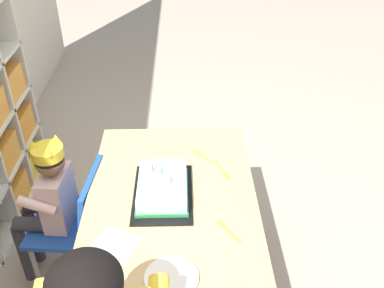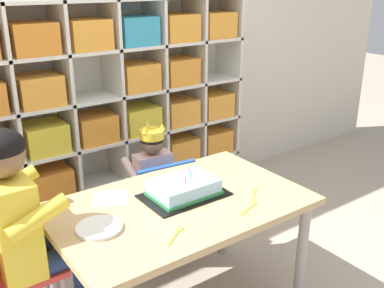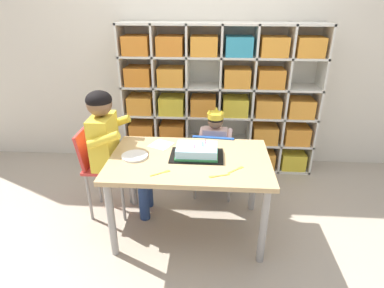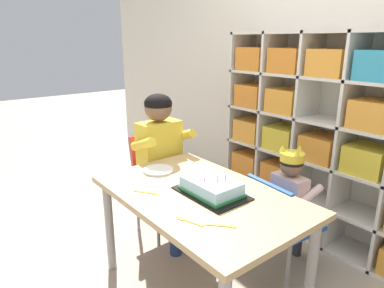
# 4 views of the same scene
# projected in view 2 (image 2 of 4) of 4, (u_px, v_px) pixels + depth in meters

# --- Properties ---
(classroom_back_wall) EXTENTS (6.39, 0.10, 2.70)m
(classroom_back_wall) POSITION_uv_depth(u_px,v_px,m) (61.00, 19.00, 2.76)
(classroom_back_wall) COLOR beige
(classroom_back_wall) RESTS_ON ground
(storage_cubby_shelf) EXTENTS (1.94, 0.30, 1.48)m
(storage_cubby_shelf) POSITION_uv_depth(u_px,v_px,m) (115.00, 115.00, 2.94)
(storage_cubby_shelf) COLOR silver
(storage_cubby_shelf) RESTS_ON ground
(activity_table) EXTENTS (1.15, 0.73, 0.63)m
(activity_table) POSITION_uv_depth(u_px,v_px,m) (180.00, 217.00, 2.06)
(activity_table) COLOR tan
(activity_table) RESTS_ON ground
(classroom_chair_blue) EXTENTS (0.40, 0.37, 0.65)m
(classroom_chair_blue) POSITION_uv_depth(u_px,v_px,m) (159.00, 200.00, 2.58)
(classroom_chair_blue) COLOR #1E4CA8
(classroom_chair_blue) RESTS_ON ground
(child_with_crown) EXTENTS (0.31, 0.31, 0.83)m
(child_with_crown) POSITION_uv_depth(u_px,v_px,m) (150.00, 173.00, 2.62)
(child_with_crown) COLOR beige
(child_with_crown) RESTS_ON ground
(classroom_chair_adult_side) EXTENTS (0.36, 0.31, 0.74)m
(classroom_chair_adult_side) POSITION_uv_depth(u_px,v_px,m) (4.00, 273.00, 1.84)
(classroom_chair_adult_side) COLOR red
(classroom_chair_adult_side) RESTS_ON ground
(adult_helper_seated) EXTENTS (0.44, 0.41, 1.07)m
(adult_helper_seated) POSITION_uv_depth(u_px,v_px,m) (27.00, 219.00, 1.83)
(adult_helper_seated) COLOR yellow
(adult_helper_seated) RESTS_ON ground
(birthday_cake_on_tray) EXTENTS (0.38, 0.25, 0.12)m
(birthday_cake_on_tray) POSITION_uv_depth(u_px,v_px,m) (184.00, 189.00, 2.08)
(birthday_cake_on_tray) COLOR black
(birthday_cake_on_tray) RESTS_ON activity_table
(paper_plate_stack) EXTENTS (0.19, 0.19, 0.01)m
(paper_plate_stack) POSITION_uv_depth(u_px,v_px,m) (99.00, 228.00, 1.81)
(paper_plate_stack) COLOR white
(paper_plate_stack) RESTS_ON activity_table
(paper_napkin_square) EXTENTS (0.21, 0.21, 0.00)m
(paper_napkin_square) POSITION_uv_depth(u_px,v_px,m) (111.00, 198.00, 2.06)
(paper_napkin_square) COLOR white
(paper_napkin_square) RESTS_ON activity_table
(fork_beside_plate_stack) EXTENTS (0.13, 0.09, 0.00)m
(fork_beside_plate_stack) POSITION_uv_depth(u_px,v_px,m) (176.00, 235.00, 1.77)
(fork_beside_plate_stack) COLOR yellow
(fork_beside_plate_stack) RESTS_ON activity_table
(fork_at_table_front_edge) EXTENTS (0.11, 0.10, 0.00)m
(fork_at_table_front_edge) POSITION_uv_depth(u_px,v_px,m) (254.00, 194.00, 2.10)
(fork_at_table_front_edge) COLOR yellow
(fork_at_table_front_edge) RESTS_ON activity_table
(fork_scattered_mid_table) EXTENTS (0.14, 0.06, 0.00)m
(fork_scattered_mid_table) POSITION_uv_depth(u_px,v_px,m) (248.00, 209.00, 1.97)
(fork_scattered_mid_table) COLOR yellow
(fork_scattered_mid_table) RESTS_ON activity_table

